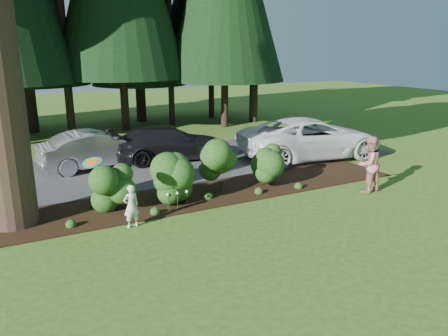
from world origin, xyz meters
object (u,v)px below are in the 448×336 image
object	(u,v)px
car_dark_suv	(169,143)
car_white_suv	(310,138)
frisbee	(92,162)
child	(131,206)
car_silver_wagon	(98,149)
adult	(369,164)

from	to	relation	value
car_dark_suv	car_white_suv	bearing A→B (deg)	-111.01
frisbee	child	bearing A→B (deg)	2.59
car_dark_suv	child	xyz separation A→B (m)	(-3.45, -6.23, -0.16)
car_silver_wagon	adult	xyz separation A→B (m)	(7.18, -7.12, 0.17)
car_white_suv	child	size ratio (longest dim) A/B	5.29
car_dark_suv	child	world-z (taller)	car_dark_suv
car_silver_wagon	car_white_suv	world-z (taller)	car_white_suv
car_white_suv	frisbee	size ratio (longest dim) A/B	12.29
car_silver_wagon	adult	size ratio (longest dim) A/B	2.39
car_silver_wagon	frisbee	bearing A→B (deg)	161.45
car_dark_suv	frisbee	distance (m)	7.73
child	adult	xyz separation A→B (m)	(7.71, -0.74, 0.35)
car_silver_wagon	child	size ratio (longest dim) A/B	3.82
child	car_dark_suv	bearing A→B (deg)	-128.34
car_white_suv	adult	distance (m)	4.63
adult	frisbee	bearing A→B (deg)	-10.12
child	adult	distance (m)	7.75
car_white_suv	child	distance (m)	9.66
child	frisbee	distance (m)	1.60
car_dark_suv	adult	bearing A→B (deg)	-145.02
car_silver_wagon	frisbee	size ratio (longest dim) A/B	8.88
car_silver_wagon	car_white_suv	size ratio (longest dim) A/B	0.72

